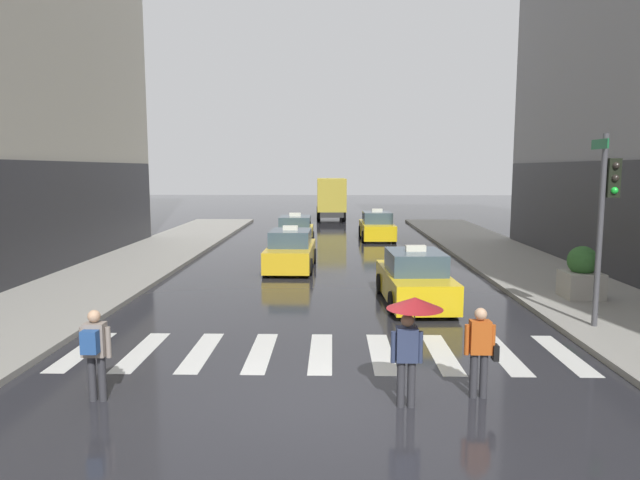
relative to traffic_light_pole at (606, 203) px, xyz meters
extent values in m
plane|color=#26262B|center=(-6.99, -4.81, -3.26)|extent=(160.00, 160.00, 0.00)
cube|color=silver|center=(-12.39, -1.81, -3.25)|extent=(0.50, 2.80, 0.01)
cube|color=silver|center=(-11.04, -1.81, -3.25)|extent=(0.50, 2.80, 0.01)
cube|color=silver|center=(-9.69, -1.81, -3.25)|extent=(0.50, 2.80, 0.01)
cube|color=silver|center=(-8.34, -1.81, -3.25)|extent=(0.50, 2.80, 0.01)
cube|color=silver|center=(-6.99, -1.81, -3.25)|extent=(0.50, 2.80, 0.01)
cube|color=silver|center=(-5.64, -1.81, -3.25)|extent=(0.50, 2.80, 0.01)
cube|color=silver|center=(-4.29, -1.81, -3.25)|extent=(0.50, 2.80, 0.01)
cube|color=silver|center=(-2.94, -1.81, -3.25)|extent=(0.50, 2.80, 0.01)
cube|color=silver|center=(-1.59, -1.81, -3.25)|extent=(0.50, 2.80, 0.01)
cylinder|color=#47474C|center=(-0.10, 0.00, -0.71)|extent=(0.14, 0.14, 4.80)
cube|color=black|center=(0.12, 0.00, 0.62)|extent=(0.30, 0.26, 0.95)
sphere|color=#28231E|center=(0.12, -0.14, 0.92)|extent=(0.17, 0.17, 0.17)
sphere|color=#28231E|center=(0.12, -0.14, 0.62)|extent=(0.17, 0.17, 0.17)
sphere|color=green|center=(0.12, -0.14, 0.32)|extent=(0.17, 0.17, 0.17)
cube|color=#196638|center=(-0.15, 0.18, 1.44)|extent=(0.04, 0.84, 0.24)
cube|color=yellow|center=(-4.22, 2.99, -2.70)|extent=(1.99, 4.57, 0.84)
cube|color=#384C5B|center=(-4.21, 2.89, -1.96)|extent=(1.69, 2.17, 0.64)
cube|color=silver|center=(-4.21, 2.89, -1.55)|extent=(0.61, 0.27, 0.18)
cylinder|color=black|center=(-5.13, 4.30, -2.93)|extent=(0.25, 0.67, 0.66)
cylinder|color=black|center=(-3.42, 4.38, -2.93)|extent=(0.25, 0.67, 0.66)
cylinder|color=black|center=(-5.01, 1.60, -2.93)|extent=(0.25, 0.67, 0.66)
cylinder|color=black|center=(-3.30, 1.68, -2.93)|extent=(0.25, 0.67, 0.66)
cube|color=#F2EAB2|center=(-4.95, 5.23, -2.65)|extent=(0.20, 0.05, 0.14)
cube|color=#F2EAB2|center=(-3.69, 5.29, -2.65)|extent=(0.20, 0.05, 0.14)
cube|color=gold|center=(-8.44, 8.82, -2.70)|extent=(1.89, 4.54, 0.84)
cube|color=#384C5B|center=(-8.44, 8.72, -1.96)|extent=(1.64, 2.13, 0.64)
cube|color=silver|center=(-8.44, 8.72, -1.55)|extent=(0.60, 0.25, 0.18)
cylinder|color=black|center=(-9.27, 10.18, -2.93)|extent=(0.23, 0.66, 0.66)
cylinder|color=black|center=(-7.56, 10.15, -2.93)|extent=(0.23, 0.66, 0.66)
cylinder|color=black|center=(-9.32, 7.49, -2.93)|extent=(0.23, 0.66, 0.66)
cylinder|color=black|center=(-7.61, 7.45, -2.93)|extent=(0.23, 0.66, 0.66)
cube|color=#F2EAB2|center=(-9.02, 11.10, -2.65)|extent=(0.20, 0.04, 0.14)
cube|color=#F2EAB2|center=(-7.76, 11.07, -2.65)|extent=(0.20, 0.04, 0.14)
cube|color=yellow|center=(-8.70, 15.59, -2.70)|extent=(1.84, 4.52, 0.84)
cube|color=#384C5B|center=(-8.70, 15.49, -1.96)|extent=(1.62, 2.11, 0.64)
cube|color=silver|center=(-8.70, 15.49, -1.55)|extent=(0.60, 0.25, 0.18)
cylinder|color=black|center=(-9.57, 16.93, -2.93)|extent=(0.23, 0.66, 0.66)
cylinder|color=black|center=(-7.86, 16.95, -2.93)|extent=(0.23, 0.66, 0.66)
cylinder|color=black|center=(-9.54, 14.23, -2.93)|extent=(0.23, 0.66, 0.66)
cylinder|color=black|center=(-7.83, 14.25, -2.93)|extent=(0.23, 0.66, 0.66)
cube|color=#F2EAB2|center=(-9.35, 17.85, -2.65)|extent=(0.20, 0.04, 0.14)
cube|color=#F2EAB2|center=(-8.09, 17.86, -2.65)|extent=(0.20, 0.04, 0.14)
cube|color=yellow|center=(-4.12, 18.75, -2.70)|extent=(1.87, 4.53, 0.84)
cube|color=#384C5B|center=(-4.12, 18.65, -1.96)|extent=(1.63, 2.13, 0.64)
cube|color=silver|center=(-4.12, 18.65, -1.55)|extent=(0.60, 0.25, 0.18)
cylinder|color=black|center=(-5.00, 20.08, -2.93)|extent=(0.23, 0.66, 0.66)
cylinder|color=black|center=(-3.29, 20.11, -2.93)|extent=(0.23, 0.66, 0.66)
cylinder|color=black|center=(-4.96, 17.38, -2.93)|extent=(0.23, 0.66, 0.66)
cylinder|color=black|center=(-3.25, 17.41, -2.93)|extent=(0.23, 0.66, 0.66)
cube|color=#F2EAB2|center=(-4.79, 21.01, -2.65)|extent=(0.20, 0.04, 0.14)
cube|color=#F2EAB2|center=(-3.53, 21.03, -2.65)|extent=(0.20, 0.04, 0.14)
cube|color=#2D2D2D|center=(-6.85, 31.42, -2.61)|extent=(1.99, 6.65, 0.40)
cube|color=silver|center=(-6.95, 34.72, -1.36)|extent=(2.15, 1.86, 2.10)
cube|color=#384C5B|center=(-6.98, 35.63, -0.99)|extent=(1.89, 0.10, 0.95)
cube|color=gold|center=(-6.83, 30.52, -1.16)|extent=(2.34, 4.86, 2.50)
cylinder|color=black|center=(-7.94, 34.49, -2.81)|extent=(0.31, 0.91, 0.90)
cylinder|color=black|center=(-5.94, 34.54, -2.81)|extent=(0.31, 0.91, 0.90)
cylinder|color=black|center=(-7.81, 29.95, -2.81)|extent=(0.31, 0.91, 0.90)
cylinder|color=black|center=(-5.81, 30.01, -2.81)|extent=(0.31, 0.91, 0.90)
cylinder|color=#333338|center=(-5.55, -4.64, -2.85)|extent=(0.14, 0.14, 0.82)
cylinder|color=#333338|center=(-5.37, -4.64, -2.85)|extent=(0.14, 0.14, 0.82)
cube|color=#2D3856|center=(-5.46, -4.64, -2.14)|extent=(0.36, 0.24, 0.60)
sphere|color=#9E7051|center=(-5.46, -4.64, -1.72)|extent=(0.22, 0.22, 0.22)
cylinder|color=#2D3856|center=(-5.69, -4.64, -2.19)|extent=(0.09, 0.09, 0.55)
cylinder|color=#2D3856|center=(-5.23, -4.64, -2.19)|extent=(0.09, 0.09, 0.55)
cylinder|color=#4C4C4C|center=(-5.34, -4.64, -1.84)|extent=(0.02, 0.02, 1.00)
cone|color=maroon|center=(-5.34, -4.64, -1.42)|extent=(0.96, 0.96, 0.20)
cylinder|color=#333338|center=(-10.99, -4.49, -2.85)|extent=(0.14, 0.14, 0.82)
cylinder|color=#333338|center=(-10.81, -4.49, -2.85)|extent=(0.14, 0.14, 0.82)
cube|color=gray|center=(-10.90, -4.49, -2.14)|extent=(0.36, 0.24, 0.60)
sphere|color=tan|center=(-10.90, -4.49, -1.72)|extent=(0.22, 0.22, 0.22)
cylinder|color=gray|center=(-11.13, -4.49, -2.19)|extent=(0.09, 0.09, 0.55)
cylinder|color=gray|center=(-10.67, -4.49, -2.19)|extent=(0.09, 0.09, 0.55)
cube|color=#264C8C|center=(-10.90, -4.71, -2.12)|extent=(0.28, 0.18, 0.40)
cylinder|color=#333338|center=(-4.19, -4.20, -2.85)|extent=(0.14, 0.14, 0.82)
cylinder|color=#333338|center=(-4.01, -4.20, -2.85)|extent=(0.14, 0.14, 0.82)
cube|color=#BF5119|center=(-4.10, -4.20, -2.14)|extent=(0.36, 0.24, 0.60)
sphere|color=tan|center=(-4.10, -4.20, -1.72)|extent=(0.22, 0.22, 0.22)
cylinder|color=#BF5119|center=(-4.33, -4.20, -2.19)|extent=(0.09, 0.09, 0.55)
cylinder|color=#BF5119|center=(-3.87, -4.20, -2.19)|extent=(0.09, 0.09, 0.55)
cube|color=black|center=(-3.82, -4.20, -2.42)|extent=(0.10, 0.20, 0.28)
cube|color=#A8A399|center=(0.94, 3.19, -2.71)|extent=(1.10, 1.10, 0.80)
sphere|color=#33662D|center=(0.94, 3.19, -1.96)|extent=(0.90, 0.90, 0.90)
camera|label=1|loc=(-6.74, -13.93, 0.83)|focal=31.46mm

